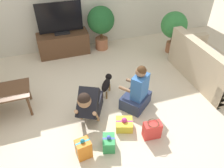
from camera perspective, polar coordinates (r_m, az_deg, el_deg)
ground_plane at (r=3.93m, az=-2.53°, el=-7.84°), size 16.00×16.00×0.00m
sofa_right at (r=4.98m, az=23.77°, el=4.23°), size 0.89×1.77×0.84m
coffee_table at (r=4.13m, az=-26.60°, el=-2.43°), size 0.88×0.55×0.47m
tv_console at (r=5.58m, az=-12.50°, el=10.25°), size 1.21×0.47×0.54m
tv at (r=5.33m, az=-13.41°, el=15.96°), size 1.03×0.20×0.74m
potted_plant_back_right at (r=5.50m, az=-2.91°, el=15.79°), size 0.66×0.66×1.10m
potted_plant_corner_right at (r=5.55m, az=15.85°, el=14.37°), size 0.62×0.62×1.03m
person_kneeling at (r=3.62m, az=-5.87°, el=-5.09°), size 0.62×0.82×0.79m
person_sitting at (r=3.89m, az=6.62°, el=-2.29°), size 0.66×0.64×0.89m
dog at (r=4.20m, az=-1.44°, el=0.10°), size 0.33×0.48×0.33m
gift_box_a at (r=3.66m, az=3.20°, el=-10.45°), size 0.34×0.33×0.23m
gift_box_b at (r=3.30m, az=-7.45°, el=-16.37°), size 0.23×0.21×0.37m
gift_box_c at (r=3.39m, az=-0.84°, el=-15.11°), size 0.24×0.28×0.27m
gift_bag_a at (r=3.54m, az=10.41°, el=-11.73°), size 0.29×0.19×0.32m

